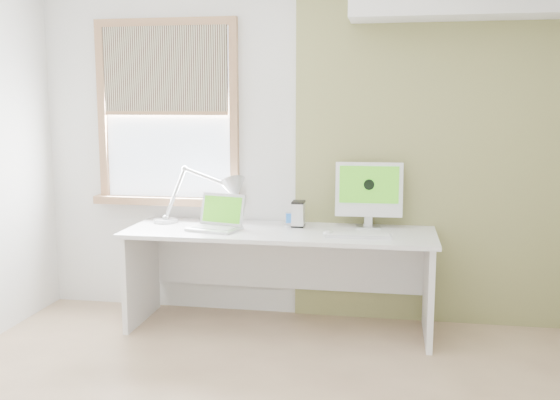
% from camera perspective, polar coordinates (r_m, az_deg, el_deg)
% --- Properties ---
extents(room, '(4.04, 3.54, 2.64)m').
position_cam_1_polar(room, '(3.04, -3.41, 2.63)').
color(room, tan).
rests_on(room, ground).
extents(accent_wall, '(2.00, 0.02, 2.60)m').
position_cam_1_polar(accent_wall, '(4.71, 13.61, 4.55)').
color(accent_wall, '#8C8B54').
rests_on(accent_wall, room).
extents(window, '(1.20, 0.14, 1.42)m').
position_cam_1_polar(window, '(4.96, -10.20, 7.69)').
color(window, '#966A49').
rests_on(window, room).
extents(desk, '(2.20, 0.70, 0.73)m').
position_cam_1_polar(desk, '(4.58, 0.06, -5.00)').
color(desk, white).
rests_on(desk, room).
extents(desk_lamp, '(0.78, 0.31, 0.43)m').
position_cam_1_polar(desk_lamp, '(4.73, -5.34, 0.59)').
color(desk_lamp, silver).
rests_on(desk_lamp, desk).
extents(laptop, '(0.41, 0.36, 0.25)m').
position_cam_1_polar(laptop, '(4.55, -5.66, -1.86)').
color(laptop, silver).
rests_on(laptop, desk).
extents(phone_dock, '(0.07, 0.07, 0.11)m').
position_cam_1_polar(phone_dock, '(4.59, 0.79, -2.07)').
color(phone_dock, silver).
rests_on(phone_dock, desk).
extents(external_drive, '(0.09, 0.15, 0.19)m').
position_cam_1_polar(external_drive, '(4.61, 1.67, -1.26)').
color(external_drive, silver).
rests_on(external_drive, desk).
extents(imac, '(0.49, 0.16, 0.47)m').
position_cam_1_polar(imac, '(4.61, 8.05, 0.82)').
color(imac, silver).
rests_on(imac, desk).
extents(keyboard, '(0.45, 0.15, 0.02)m').
position_cam_1_polar(keyboard, '(4.29, 7.11, -3.21)').
color(keyboard, white).
rests_on(keyboard, desk).
extents(mouse, '(0.09, 0.12, 0.03)m').
position_cam_1_polar(mouse, '(4.33, 4.40, -2.97)').
color(mouse, white).
rests_on(mouse, desk).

